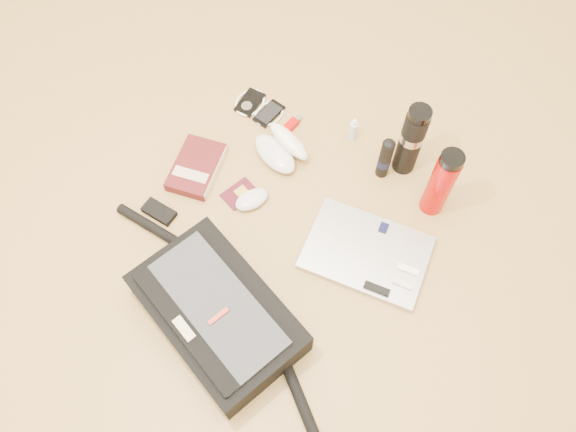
% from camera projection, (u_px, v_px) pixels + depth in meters
% --- Properties ---
extents(ground, '(4.00, 4.00, 0.00)m').
position_uv_depth(ground, '(264.00, 242.00, 1.75)').
color(ground, '#A58044').
rests_on(ground, ground).
extents(messenger_bag, '(0.96, 0.41, 0.14)m').
position_uv_depth(messenger_bag, '(216.00, 313.00, 1.58)').
color(messenger_bag, black).
rests_on(messenger_bag, ground).
extents(laptop, '(0.41, 0.33, 0.04)m').
position_uv_depth(laptop, '(367.00, 253.00, 1.72)').
color(laptop, '#A3A3A5').
rests_on(laptop, ground).
extents(book, '(0.20, 0.24, 0.04)m').
position_uv_depth(book, '(197.00, 167.00, 1.86)').
color(book, '#4A1114').
rests_on(book, ground).
extents(passport, '(0.10, 0.12, 0.01)m').
position_uv_depth(passport, '(240.00, 194.00, 1.83)').
color(passport, '#440E1A').
rests_on(passport, ground).
extents(mouse, '(0.11, 0.13, 0.04)m').
position_uv_depth(mouse, '(252.00, 200.00, 1.80)').
color(mouse, silver).
rests_on(mouse, ground).
extents(sunglasses_case, '(0.22, 0.20, 0.11)m').
position_uv_depth(sunglasses_case, '(282.00, 148.00, 1.87)').
color(sunglasses_case, silver).
rests_on(sunglasses_case, ground).
extents(ipod, '(0.11, 0.12, 0.01)m').
position_uv_depth(ipod, '(250.00, 103.00, 2.00)').
color(ipod, black).
rests_on(ipod, ground).
extents(phone, '(0.10, 0.12, 0.01)m').
position_uv_depth(phone, '(269.00, 113.00, 1.98)').
color(phone, black).
rests_on(phone, ground).
extents(inhaler, '(0.03, 0.10, 0.03)m').
position_uv_depth(inhaler, '(292.00, 125.00, 1.94)').
color(inhaler, '#B60505').
rests_on(inhaler, ground).
extents(spray_bottle, '(0.03, 0.03, 0.10)m').
position_uv_depth(spray_bottle, '(353.00, 130.00, 1.90)').
color(spray_bottle, silver).
rests_on(spray_bottle, ground).
extents(aerosol_can, '(0.05, 0.05, 0.18)m').
position_uv_depth(aerosol_can, '(385.00, 158.00, 1.79)').
color(aerosol_can, black).
rests_on(aerosol_can, ground).
extents(thermos_black, '(0.09, 0.09, 0.29)m').
position_uv_depth(thermos_black, '(411.00, 140.00, 1.75)').
color(thermos_black, black).
rests_on(thermos_black, ground).
extents(thermos_red, '(0.10, 0.10, 0.28)m').
position_uv_depth(thermos_red, '(441.00, 183.00, 1.69)').
color(thermos_red, '#B00605').
rests_on(thermos_red, ground).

